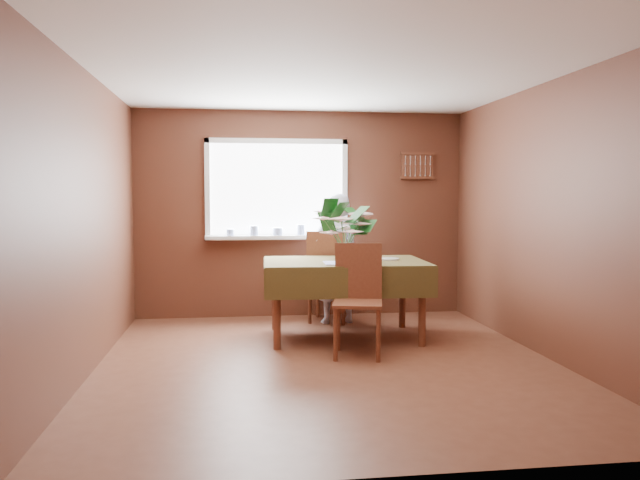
{
  "coord_description": "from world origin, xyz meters",
  "views": [
    {
      "loc": [
        -0.8,
        -5.34,
        1.47
      ],
      "look_at": [
        0.0,
        0.55,
        1.05
      ],
      "focal_mm": 35.0,
      "sensor_mm": 36.0,
      "label": 1
    }
  ],
  "objects": [
    {
      "name": "spoon_rack",
      "position": [
        1.45,
        2.22,
        1.85
      ],
      "size": [
        0.44,
        0.05,
        0.33
      ],
      "color": "brown",
      "rests_on": "wall_back"
    },
    {
      "name": "wall_left",
      "position": [
        -2.0,
        0.0,
        1.25
      ],
      "size": [
        0.0,
        4.5,
        4.5
      ],
      "primitive_type": "plane",
      "rotation": [
        1.57,
        0.0,
        1.57
      ],
      "color": "brown",
      "rests_on": "floor"
    },
    {
      "name": "wall_right",
      "position": [
        2.0,
        0.0,
        1.25
      ],
      "size": [
        0.0,
        4.5,
        4.5
      ],
      "primitive_type": "plane",
      "rotation": [
        1.57,
        0.0,
        -1.57
      ],
      "color": "brown",
      "rests_on": "floor"
    },
    {
      "name": "side_plate",
      "position": [
        0.77,
        1.01,
        0.81
      ],
      "size": [
        0.29,
        0.29,
        0.01
      ],
      "primitive_type": "cylinder",
      "rotation": [
        0.0,
        0.0,
        0.21
      ],
      "color": "white",
      "rests_on": "dining_table"
    },
    {
      "name": "flower_bouquet",
      "position": [
        0.29,
        0.77,
        1.16
      ],
      "size": [
        0.64,
        0.64,
        0.55
      ],
      "rotation": [
        0.0,
        0.0,
        -0.21
      ],
      "color": "white",
      "rests_on": "dining_table"
    },
    {
      "name": "wall_front",
      "position": [
        0.0,
        -2.25,
        1.25
      ],
      "size": [
        4.0,
        0.0,
        4.0
      ],
      "primitive_type": "plane",
      "rotation": [
        -1.57,
        0.0,
        0.0
      ],
      "color": "brown",
      "rests_on": "floor"
    },
    {
      "name": "chair_near",
      "position": [
        0.32,
        0.29,
        0.56
      ],
      "size": [
        0.53,
        0.53,
        1.03
      ],
      "rotation": [
        0.0,
        0.0,
        -0.23
      ],
      "color": "brown",
      "rests_on": "floor"
    },
    {
      "name": "dining_table",
      "position": [
        0.31,
        0.97,
        0.71
      ],
      "size": [
        1.71,
        1.21,
        0.81
      ],
      "rotation": [
        0.0,
        0.0,
        -0.05
      ],
      "color": "brown",
      "rests_on": "floor"
    },
    {
      "name": "seated_woman",
      "position": [
        0.35,
        1.73,
        0.75
      ],
      "size": [
        0.58,
        0.42,
        1.5
      ],
      "primitive_type": "imported",
      "rotation": [
        0.0,
        0.0,
        3.26
      ],
      "color": "white",
      "rests_on": "floor"
    },
    {
      "name": "window_assembly",
      "position": [
        -0.29,
        2.2,
        1.35
      ],
      "size": [
        1.72,
        0.2,
        1.22
      ],
      "color": "white",
      "rests_on": "wall_back"
    },
    {
      "name": "floor",
      "position": [
        0.0,
        0.0,
        0.0
      ],
      "size": [
        4.5,
        4.5,
        0.0
      ],
      "primitive_type": "plane",
      "color": "#572D1E",
      "rests_on": "ground"
    },
    {
      "name": "chair_far",
      "position": [
        0.26,
        1.76,
        0.58
      ],
      "size": [
        0.6,
        0.6,
        1.07
      ],
      "rotation": [
        0.0,
        0.0,
        2.77
      ],
      "color": "brown",
      "rests_on": "floor"
    },
    {
      "name": "ceiling",
      "position": [
        0.0,
        0.0,
        2.5
      ],
      "size": [
        4.5,
        4.5,
        0.0
      ],
      "primitive_type": "plane",
      "rotation": [
        3.14,
        0.0,
        0.0
      ],
      "color": "white",
      "rests_on": "wall_back"
    },
    {
      "name": "table_knife",
      "position": [
        0.48,
        0.79,
        0.81
      ],
      "size": [
        0.08,
        0.23,
        0.0
      ],
      "primitive_type": "cube",
      "rotation": [
        0.0,
        0.0,
        -0.25
      ],
      "color": "silver",
      "rests_on": "dining_table"
    },
    {
      "name": "wall_back",
      "position": [
        0.0,
        2.25,
        1.25
      ],
      "size": [
        4.0,
        0.0,
        4.0
      ],
      "primitive_type": "plane",
      "rotation": [
        1.57,
        0.0,
        0.0
      ],
      "color": "brown",
      "rests_on": "floor"
    }
  ]
}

